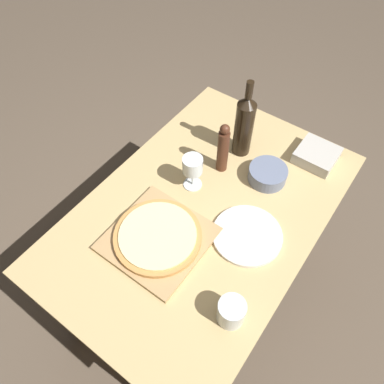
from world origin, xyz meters
TOP-DOWN VIEW (x-y plane):
  - ground_plane at (0.00, 0.00)m, footprint 12.00×12.00m
  - dining_table at (0.00, 0.00)m, footprint 0.81×1.23m
  - cutting_board at (-0.06, -0.21)m, footprint 0.33×0.34m
  - pizza at (-0.06, -0.21)m, footprint 0.31×0.31m
  - wine_bottle at (-0.05, 0.34)m, footprint 0.08×0.08m
  - pepper_mill at (-0.06, 0.21)m, footprint 0.05×0.05m
  - wine_glass at (-0.10, 0.07)m, footprint 0.08×0.08m
  - small_bowl at (0.12, 0.27)m, footprint 0.15×0.15m
  - drinking_tumbler at (0.30, -0.29)m, footprint 0.09×0.09m
  - dinner_plate at (0.19, -0.01)m, footprint 0.25×0.25m
  - food_container at (0.23, 0.48)m, footprint 0.16×0.15m

SIDE VIEW (x-z plane):
  - ground_plane at x=0.00m, z-range 0.00..0.00m
  - dining_table at x=0.00m, z-range 0.26..0.99m
  - dinner_plate at x=0.19m, z-range 0.73..0.75m
  - cutting_board at x=-0.06m, z-range 0.73..0.75m
  - food_container at x=0.23m, z-range 0.73..0.78m
  - small_bowl at x=0.12m, z-range 0.73..0.79m
  - pizza at x=-0.06m, z-range 0.75..0.77m
  - drinking_tumbler at x=0.30m, z-range 0.73..0.83m
  - wine_glass at x=-0.10m, z-range 0.77..0.92m
  - pepper_mill at x=-0.06m, z-range 0.73..0.96m
  - wine_bottle at x=-0.05m, z-range 0.70..1.05m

